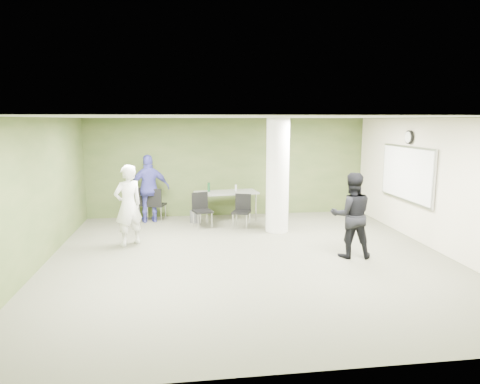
{
  "coord_description": "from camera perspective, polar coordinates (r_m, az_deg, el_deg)",
  "views": [
    {
      "loc": [
        -1.29,
        -8.18,
        2.76
      ],
      "look_at": [
        -0.06,
        1.0,
        1.18
      ],
      "focal_mm": 32.0,
      "sensor_mm": 36.0,
      "label": 1
    }
  ],
  "objects": [
    {
      "name": "floor",
      "position": [
        8.73,
        1.3,
        -8.76
      ],
      "size": [
        8.0,
        8.0,
        0.0
      ],
      "primitive_type": "plane",
      "color": "#4E4D3D",
      "rests_on": "ground"
    },
    {
      "name": "ceiling",
      "position": [
        8.28,
        1.37,
        9.95
      ],
      "size": [
        8.0,
        8.0,
        0.0
      ],
      "primitive_type": "plane",
      "rotation": [
        3.14,
        0.0,
        0.0
      ],
      "color": "white",
      "rests_on": "wall_back"
    },
    {
      "name": "wall_back",
      "position": [
        12.32,
        -1.56,
        3.33
      ],
      "size": [
        8.0,
        2.8,
        0.02
      ],
      "primitive_type": "cube",
      "rotation": [
        1.57,
        0.0,
        0.0
      ],
      "color": "#3D5226",
      "rests_on": "floor"
    },
    {
      "name": "wall_left",
      "position": [
        8.72,
        -25.6,
        -0.25
      ],
      "size": [
        0.02,
        8.0,
        2.8
      ],
      "primitive_type": "cube",
      "color": "#3D5226",
      "rests_on": "floor"
    },
    {
      "name": "wall_right_cream",
      "position": [
        9.84,
        25.02,
        0.81
      ],
      "size": [
        0.02,
        8.0,
        2.8
      ],
      "primitive_type": "cube",
      "color": "beige",
      "rests_on": "floor"
    },
    {
      "name": "column",
      "position": [
        10.52,
        5.03,
        2.21
      ],
      "size": [
        0.56,
        0.56,
        2.8
      ],
      "primitive_type": "cylinder",
      "color": "silver",
      "rests_on": "floor"
    },
    {
      "name": "whiteboard",
      "position": [
        10.81,
        21.31,
        2.31
      ],
      "size": [
        0.05,
        2.3,
        1.3
      ],
      "color": "silver",
      "rests_on": "wall_right_cream"
    },
    {
      "name": "wall_clock",
      "position": [
        10.74,
        21.6,
        6.81
      ],
      "size": [
        0.06,
        0.32,
        0.32
      ],
      "color": "black",
      "rests_on": "wall_right_cream"
    },
    {
      "name": "folding_table",
      "position": [
        11.69,
        -1.9,
        -0.2
      ],
      "size": [
        1.77,
        0.93,
        1.06
      ],
      "rotation": [
        0.0,
        0.0,
        0.11
      ],
      "color": "gray",
      "rests_on": "floor"
    },
    {
      "name": "wastebasket",
      "position": [
        11.64,
        -6.01,
        -3.29
      ],
      "size": [
        0.28,
        0.28,
        0.32
      ],
      "primitive_type": "cylinder",
      "color": "#4C4C4C",
      "rests_on": "floor"
    },
    {
      "name": "chair_back_left",
      "position": [
        11.82,
        -11.23,
        -1.34
      ],
      "size": [
        0.57,
        0.57,
        0.93
      ],
      "rotation": [
        0.0,
        0.0,
        2.86
      ],
      "color": "black",
      "rests_on": "floor"
    },
    {
      "name": "chair_back_right",
      "position": [
        11.99,
        -12.43,
        -1.18
      ],
      "size": [
        0.5,
        0.5,
        0.94
      ],
      "rotation": [
        0.0,
        0.0,
        3.21
      ],
      "color": "black",
      "rests_on": "floor"
    },
    {
      "name": "chair_table_left",
      "position": [
        11.05,
        -5.17,
        -2.05
      ],
      "size": [
        0.56,
        0.56,
        0.9
      ],
      "rotation": [
        0.0,
        0.0,
        0.29
      ],
      "color": "black",
      "rests_on": "floor"
    },
    {
      "name": "chair_table_right",
      "position": [
        10.97,
        0.28,
        -2.21
      ],
      "size": [
        0.56,
        0.56,
        0.86
      ],
      "rotation": [
        0.0,
        0.0,
        -0.37
      ],
      "color": "black",
      "rests_on": "floor"
    },
    {
      "name": "woman_white",
      "position": [
        9.68,
        -14.67,
        -1.74
      ],
      "size": [
        0.78,
        0.73,
        1.79
      ],
      "primitive_type": "imported",
      "rotation": [
        0.0,
        0.0,
        3.77
      ],
      "color": "white",
      "rests_on": "floor"
    },
    {
      "name": "man_black",
      "position": [
        8.86,
        14.62,
        -3.02
      ],
      "size": [
        0.92,
        0.76,
        1.72
      ],
      "primitive_type": "imported",
      "rotation": [
        0.0,
        0.0,
        3.01
      ],
      "color": "black",
      "rests_on": "floor"
    },
    {
      "name": "man_blue",
      "position": [
        11.76,
        -11.98,
        0.44
      ],
      "size": [
        1.13,
        0.62,
        1.83
      ],
      "primitive_type": "imported",
      "rotation": [
        0.0,
        0.0,
        3.31
      ],
      "color": "#4141A2",
      "rests_on": "floor"
    }
  ]
}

